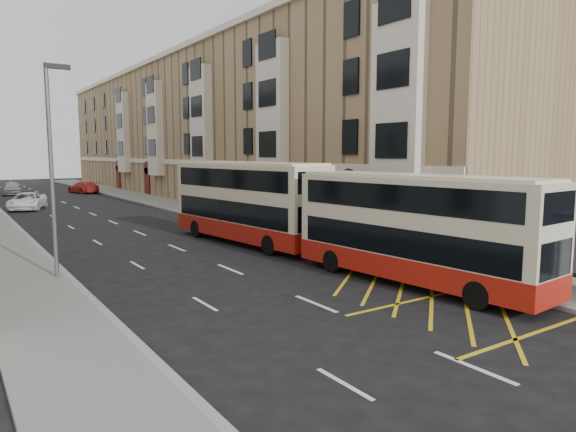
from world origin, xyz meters
TOP-DOWN VIEW (x-y plane):
  - ground at (0.00, 0.00)m, footprint 200.00×200.00m
  - pavement_right at (8.00, 30.00)m, footprint 4.00×120.00m
  - kerb_right at (6.00, 30.00)m, footprint 0.25×120.00m
  - kerb_left at (-6.00, 30.00)m, footprint 0.25×120.00m
  - road_markings at (0.00, 45.00)m, footprint 10.00×110.00m
  - terrace_right at (14.88, 45.38)m, footprint 10.75×79.00m
  - guard_railing at (6.25, 5.75)m, footprint 0.06×6.56m
  - street_lamp_near at (-6.35, 12.00)m, footprint 0.93×0.18m
  - double_decker_front at (4.58, 4.04)m, footprint 3.18×10.40m
  - double_decker_rear at (3.75, 15.24)m, footprint 3.59×11.21m
  - pedestrian_mid at (8.07, 3.70)m, footprint 0.80×0.62m
  - pedestrian_far at (8.02, 5.09)m, footprint 0.92×0.41m
  - white_van at (-3.91, 40.54)m, footprint 4.03×5.79m
  - car_silver at (-3.21, 59.17)m, footprint 2.45×4.88m
  - car_red at (4.35, 57.28)m, footprint 3.27×5.35m

SIDE VIEW (x-z plane):
  - ground at x=0.00m, z-range 0.00..0.00m
  - road_markings at x=0.00m, z-range 0.00..0.01m
  - pavement_right at x=8.00m, z-range 0.00..0.15m
  - kerb_right at x=6.00m, z-range 0.00..0.15m
  - kerb_left at x=-6.00m, z-range 0.00..0.15m
  - car_red at x=4.35m, z-range 0.00..1.45m
  - white_van at x=-3.91m, z-range 0.00..1.47m
  - car_silver at x=-3.21m, z-range 0.00..1.59m
  - guard_railing at x=6.25m, z-range 0.35..1.36m
  - pedestrian_far at x=8.02m, z-range 0.15..1.70m
  - pedestrian_mid at x=8.07m, z-range 0.15..1.78m
  - double_decker_front at x=4.58m, z-range 0.04..4.12m
  - double_decker_rear at x=3.75m, z-range 0.04..4.43m
  - street_lamp_near at x=-6.35m, z-range 0.64..8.64m
  - terrace_right at x=14.88m, z-range -0.10..15.15m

